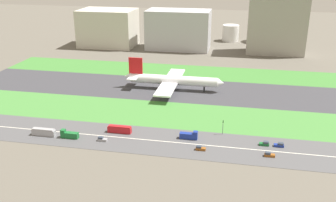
# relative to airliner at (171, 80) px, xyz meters

# --- Properties ---
(ground_plane) EXTENTS (800.00, 800.00, 0.00)m
(ground_plane) POSITION_rel_airliner_xyz_m (7.46, -0.00, -6.23)
(ground_plane) COLOR #5B564C
(runway) EXTENTS (280.00, 46.00, 0.10)m
(runway) POSITION_rel_airliner_xyz_m (7.46, -0.00, -6.18)
(runway) COLOR #38383D
(runway) RESTS_ON ground_plane
(grass_median_north) EXTENTS (280.00, 36.00, 0.10)m
(grass_median_north) POSITION_rel_airliner_xyz_m (7.46, 41.00, -6.18)
(grass_median_north) COLOR #3D7A33
(grass_median_north) RESTS_ON ground_plane
(grass_median_south) EXTENTS (280.00, 36.00, 0.10)m
(grass_median_south) POSITION_rel_airliner_xyz_m (7.46, -41.00, -6.18)
(grass_median_south) COLOR #427F38
(grass_median_south) RESTS_ON ground_plane
(highway) EXTENTS (280.00, 28.00, 0.10)m
(highway) POSITION_rel_airliner_xyz_m (7.46, -73.00, -6.18)
(highway) COLOR #4C4C4F
(highway) RESTS_ON ground_plane
(highway_centerline) EXTENTS (266.00, 0.50, 0.01)m
(highway_centerline) POSITION_rel_airliner_xyz_m (7.46, -73.00, -6.13)
(highway_centerline) COLOR silver
(highway_centerline) RESTS_ON highway
(airliner) EXTENTS (65.00, 56.00, 19.70)m
(airliner) POSITION_rel_airliner_xyz_m (0.00, 0.00, 0.00)
(airliner) COLOR white
(airliner) RESTS_ON runway
(truck_1) EXTENTS (8.40, 2.50, 4.00)m
(truck_1) POSITION_rel_airliner_xyz_m (21.50, -68.00, -4.56)
(truck_1) COLOR navy
(truck_1) RESTS_ON highway
(car_0) EXTENTS (4.40, 1.80, 2.00)m
(car_0) POSITION_rel_airliner_xyz_m (57.52, -78.00, -5.31)
(car_0) COLOR brown
(car_0) RESTS_ON highway
(car_1) EXTENTS (4.40, 1.80, 2.00)m
(car_1) POSITION_rel_airliner_xyz_m (56.02, -68.00, -5.31)
(car_1) COLOR #19662D
(car_1) RESTS_ON highway
(car_6) EXTENTS (4.40, 1.80, 2.00)m
(car_6) POSITION_rel_airliner_xyz_m (-17.88, -78.00, -5.31)
(car_6) COLOR #99999E
(car_6) RESTS_ON highway
(bus_0) EXTENTS (11.60, 2.50, 3.50)m
(bus_0) POSITION_rel_airliner_xyz_m (-12.59, -68.00, -4.41)
(bus_0) COLOR #B2191E
(bus_0) RESTS_ON highway
(car_4) EXTENTS (4.40, 1.80, 2.00)m
(car_4) POSITION_rel_airliner_xyz_m (27.90, -78.00, -5.31)
(car_4) COLOR brown
(car_4) RESTS_ON highway
(car_3) EXTENTS (4.40, 1.80, 2.00)m
(car_3) POSITION_rel_airliner_xyz_m (62.48, -68.00, -5.31)
(car_3) COLOR navy
(car_3) RESTS_ON highway
(bus_1) EXTENTS (11.60, 2.50, 3.50)m
(bus_1) POSITION_rel_airliner_xyz_m (-47.16, -78.00, -4.41)
(bus_1) COLOR #99999E
(bus_1) RESTS_ON highway
(truck_0) EXTENTS (8.40, 2.50, 4.00)m
(truck_0) POSITION_rel_airliner_xyz_m (-34.14, -78.00, -4.56)
(truck_0) COLOR #19662D
(truck_0) RESTS_ON highway
(traffic_light) EXTENTS (0.36, 0.50, 7.20)m
(traffic_light) POSITION_rel_airliner_xyz_m (36.59, -60.01, -1.94)
(traffic_light) COLOR #4C4C51
(traffic_light) RESTS_ON highway
(terminal_building) EXTENTS (51.15, 36.60, 34.18)m
(terminal_building) POSITION_rel_airliner_xyz_m (-82.54, 114.00, 10.86)
(terminal_building) COLOR beige
(terminal_building) RESTS_ON ground_plane
(hangar_building) EXTENTS (57.06, 30.36, 35.37)m
(hangar_building) POSITION_rel_airliner_xyz_m (-14.95, 114.00, 11.45)
(hangar_building) COLOR #B2B2B7
(hangar_building) RESTS_ON ground_plane
(office_tower) EXTENTS (48.77, 26.32, 55.40)m
(office_tower) POSITION_rel_airliner_xyz_m (71.23, 114.00, 21.47)
(office_tower) COLOR #9E998E
(office_tower) RESTS_ON ground_plane
(fuel_tank_west) EXTENTS (16.37, 16.37, 16.07)m
(fuel_tank_west) POSITION_rel_airliner_xyz_m (30.96, 159.00, 1.81)
(fuel_tank_west) COLOR silver
(fuel_tank_west) RESTS_ON ground_plane
(fuel_tank_centre) EXTENTS (25.54, 25.54, 12.13)m
(fuel_tank_centre) POSITION_rel_airliner_xyz_m (60.70, 159.00, -0.17)
(fuel_tank_centre) COLOR silver
(fuel_tank_centre) RESTS_ON ground_plane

